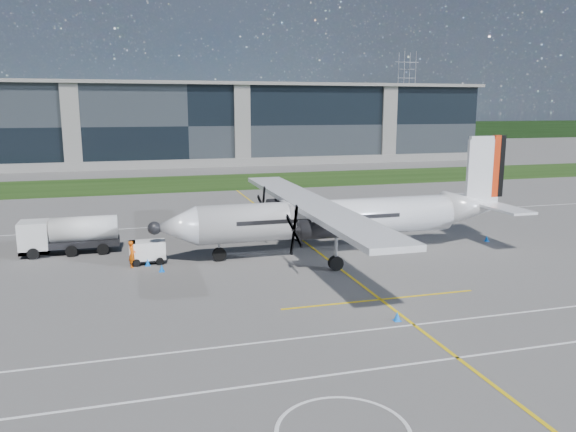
% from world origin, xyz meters
% --- Properties ---
extents(ground, '(400.00, 400.00, 0.00)m').
position_xyz_m(ground, '(0.00, 40.00, 0.00)').
color(ground, '#5B5957').
rests_on(ground, ground).
extents(grass_strip, '(400.00, 18.00, 0.04)m').
position_xyz_m(grass_strip, '(0.00, 48.00, 0.02)').
color(grass_strip, '#18330E').
rests_on(grass_strip, ground).
extents(terminal_building, '(120.00, 20.00, 15.00)m').
position_xyz_m(terminal_building, '(0.00, 80.00, 7.50)').
color(terminal_building, black).
rests_on(terminal_building, ground).
extents(tree_line, '(400.00, 6.00, 6.00)m').
position_xyz_m(tree_line, '(0.00, 140.00, 3.00)').
color(tree_line, black).
rests_on(tree_line, ground).
extents(pylon_east, '(9.00, 4.60, 30.00)m').
position_xyz_m(pylon_east, '(85.00, 150.00, 15.00)').
color(pylon_east, gray).
rests_on(pylon_east, ground).
extents(yellow_taxiway_centerline, '(0.20, 70.00, 0.01)m').
position_xyz_m(yellow_taxiway_centerline, '(3.00, 10.00, 0.01)').
color(yellow_taxiway_centerline, yellow).
rests_on(yellow_taxiway_centerline, ground).
extents(white_lane_line, '(90.00, 0.15, 0.01)m').
position_xyz_m(white_lane_line, '(0.00, -14.00, 0.01)').
color(white_lane_line, white).
rests_on(white_lane_line, ground).
extents(turboprop_aircraft, '(28.14, 29.18, 8.75)m').
position_xyz_m(turboprop_aircraft, '(4.67, 4.78, 4.38)').
color(turboprop_aircraft, white).
rests_on(turboprop_aircraft, ground).
extents(fuel_tanker_truck, '(7.49, 2.43, 2.81)m').
position_xyz_m(fuel_tanker_truck, '(-15.79, 10.06, 1.40)').
color(fuel_tanker_truck, silver).
rests_on(fuel_tanker_truck, ground).
extents(baggage_tug, '(2.68, 1.61, 1.61)m').
position_xyz_m(baggage_tug, '(-9.71, 5.66, 0.80)').
color(baggage_tug, white).
rests_on(baggage_tug, ground).
extents(ground_crew_person, '(0.85, 1.02, 2.15)m').
position_xyz_m(ground_crew_person, '(-10.77, 4.86, 1.08)').
color(ground_crew_person, '#F25907').
rests_on(ground_crew_person, ground).
extents(safety_cone_nose_port, '(0.36, 0.36, 0.50)m').
position_xyz_m(safety_cone_nose_port, '(-8.89, 3.19, 0.25)').
color(safety_cone_nose_port, '#0E6FF2').
rests_on(safety_cone_nose_port, ground).
extents(safety_cone_stbdwing, '(0.36, 0.36, 0.50)m').
position_xyz_m(safety_cone_stbdwing, '(1.53, 19.39, 0.25)').
color(safety_cone_stbdwing, '#0E6FF2').
rests_on(safety_cone_stbdwing, ground).
extents(safety_cone_portwing, '(0.36, 0.36, 0.50)m').
position_xyz_m(safety_cone_portwing, '(2.42, -9.24, 0.25)').
color(safety_cone_portwing, '#0E6FF2').
rests_on(safety_cone_portwing, ground).
extents(safety_cone_tail, '(0.36, 0.36, 0.50)m').
position_xyz_m(safety_cone_tail, '(17.62, 4.78, 0.25)').
color(safety_cone_tail, '#0E6FF2').
rests_on(safety_cone_tail, ground).
extents(safety_cone_fwd, '(0.36, 0.36, 0.50)m').
position_xyz_m(safety_cone_fwd, '(-9.75, 4.93, 0.25)').
color(safety_cone_fwd, '#0E6FF2').
rests_on(safety_cone_fwd, ground).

